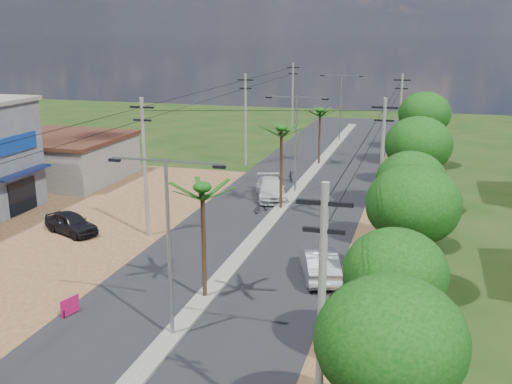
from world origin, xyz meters
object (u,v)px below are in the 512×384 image
car_silver_mid (319,263)px  car_white_far (271,189)px  roadside_sign (70,306)px  car_parked_dark (71,223)px

car_silver_mid → car_white_far: bearing=-84.0°
roadside_sign → car_white_far: bearing=95.9°
roadside_sign → car_parked_dark: bearing=138.4°
car_silver_mid → car_parked_dark: car_silver_mid is taller
car_silver_mid → car_parked_dark: (-17.00, 2.65, -0.09)m
car_white_far → car_parked_dark: bearing=-151.3°
car_silver_mid → car_parked_dark: bearing=-27.0°
car_white_far → roadside_sign: size_ratio=5.11×
car_white_far → roadside_sign: 22.54m
car_parked_dark → roadside_sign: bearing=-124.5°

